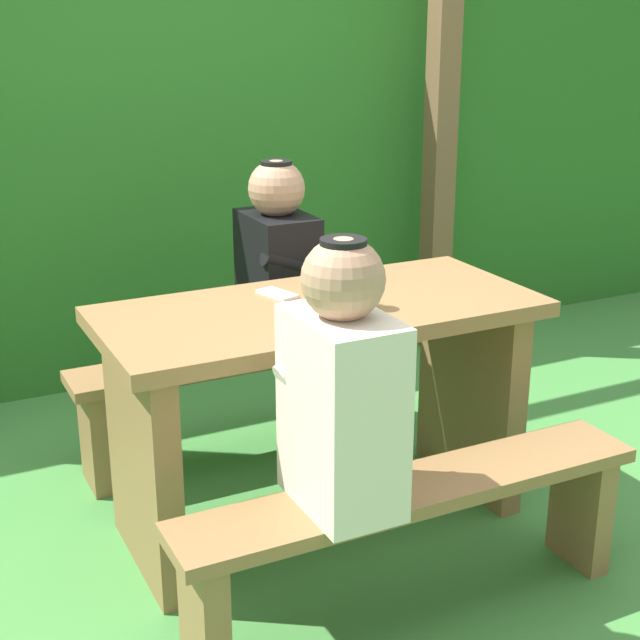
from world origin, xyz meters
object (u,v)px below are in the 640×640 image
Objects in this scene: picnic_table at (320,378)px; bench_near at (413,521)px; person_white_shirt at (342,386)px; bottle_left at (330,278)px; bench_far at (253,379)px; drinking_glass at (365,293)px; cell_phone at (277,294)px; person_black_coat at (278,264)px.

picnic_table is 1.00× the size of bench_near.
person_white_shirt is 3.43× the size of bottle_left.
picnic_table is 0.62m from bench_far.
picnic_table is at bearing 137.30° from drinking_glass.
drinking_glass is (0.11, 0.48, 0.52)m from bench_near.
bench_far is 0.65m from cell_phone.
person_black_coat is at bearing 89.62° from drinking_glass.
bench_near is 14.19× the size of drinking_glass.
person_white_shirt is at bearing -101.07° from bench_far.
bench_near is at bearing -102.57° from drinking_glass.
person_white_shirt is at bearing -114.42° from bottle_left.
drinking_glass is (-0.00, -0.68, 0.07)m from person_black_coat.
bench_far is 0.86m from drinking_glass.
bench_far is at bearing 98.98° from drinking_glass.
bottle_left is at bearing 86.95° from bench_near.
bottle_left is (0.03, -0.59, 0.55)m from bench_far.
person_black_coat is at bearing 84.48° from bench_near.
drinking_glass is (0.11, -0.10, 0.30)m from picnic_table.
picnic_table is 0.66m from person_white_shirt.
bench_far is at bearing 90.00° from picnic_table.
bench_far is at bearing 178.30° from person_black_coat.
bench_near is at bearing -101.06° from cell_phone.
bench_near is 0.79m from bottle_left.
bench_near is at bearing -0.84° from person_white_shirt.
bench_near is 6.67× the size of bottle_left.
person_black_coat is 3.43× the size of bottle_left.
bench_far is 1.95× the size of person_black_coat.
person_white_shirt is (-0.23, -1.16, 0.45)m from bench_far.
bottle_left is at bearing -97.88° from person_black_coat.
person_white_shirt is 1.00× the size of person_black_coat.
bottle_left is at bearing -21.09° from picnic_table.
drinking_glass is 0.12m from bottle_left.
picnic_table is 0.31m from cell_phone.
person_black_coat is 0.60m from bottle_left.
picnic_table is 6.67× the size of bottle_left.
cell_phone is at bearing 78.72° from person_white_shirt.
picnic_table is 1.00× the size of bench_far.
bench_near is (0.00, -0.58, -0.22)m from picnic_table.
bench_near is at bearing -90.00° from bench_far.
drinking_glass is (0.11, -0.68, 0.52)m from bench_far.
picnic_table is at bearing -100.96° from person_black_coat.
bench_far is at bearing 92.93° from bottle_left.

